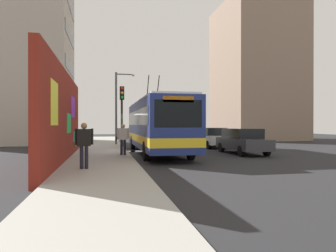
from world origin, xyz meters
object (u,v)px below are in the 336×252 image
object	(u,v)px
parked_car_dark_gray	(242,141)
parked_car_white	(212,137)
parked_car_silver	(179,133)
pedestrian_at_curb	(123,137)
city_bus	(157,124)
pedestrian_near_wall	(84,142)
traffic_light	(122,107)
parked_car_champagne	(193,135)
street_lamp	(118,103)

from	to	relation	value
parked_car_dark_gray	parked_car_white	distance (m)	5.58
parked_car_silver	pedestrian_at_curb	world-z (taller)	pedestrian_at_curb
city_bus	pedestrian_near_wall	distance (m)	8.17
parked_car_dark_gray	parked_car_white	size ratio (longest dim) A/B	1.03
pedestrian_near_wall	traffic_light	world-z (taller)	traffic_light
parked_car_champagne	parked_car_white	bearing A→B (deg)	180.00
parked_car_dark_gray	pedestrian_at_curb	world-z (taller)	pedestrian_at_curb
parked_car_silver	pedestrian_at_curb	size ratio (longest dim) A/B	2.79
parked_car_white	traffic_light	world-z (taller)	traffic_light
traffic_light	pedestrian_at_curb	bearing A→B (deg)	178.00
parked_car_champagne	pedestrian_near_wall	bearing A→B (deg)	151.35
parked_car_champagne	street_lamp	world-z (taller)	street_lamp
parked_car_champagne	parked_car_dark_gray	bearing A→B (deg)	180.00
parked_car_white	pedestrian_at_curb	size ratio (longest dim) A/B	2.64
parked_car_white	street_lamp	size ratio (longest dim) A/B	0.73
parked_car_silver	traffic_light	world-z (taller)	traffic_light
parked_car_white	parked_car_silver	world-z (taller)	same
parked_car_silver	street_lamp	xyz separation A→B (m)	(-8.05, 7.26, 2.87)
pedestrian_at_curb	parked_car_dark_gray	bearing A→B (deg)	-84.27
city_bus	street_lamp	distance (m)	8.08
city_bus	parked_car_dark_gray	xyz separation A→B (m)	(-1.28, -5.20, -1.02)
street_lamp	pedestrian_at_curb	bearing A→B (deg)	178.90
parked_car_silver	pedestrian_near_wall	distance (m)	24.53
pedestrian_at_curb	pedestrian_near_wall	bearing A→B (deg)	160.71
city_bus	parked_car_silver	size ratio (longest dim) A/B	2.44
city_bus	street_lamp	bearing A→B (deg)	15.15
pedestrian_at_curb	traffic_light	size ratio (longest dim) A/B	0.41
city_bus	parked_car_champagne	distance (m)	11.12
traffic_light	street_lamp	xyz separation A→B (m)	(7.02, -0.09, 0.78)
parked_car_silver	pedestrian_at_curb	distance (m)	19.17
parked_car_white	pedestrian_near_wall	size ratio (longest dim) A/B	2.57
city_bus	parked_car_silver	bearing A→B (deg)	-18.39
street_lamp	parked_car_white	bearing A→B (deg)	-114.37
city_bus	pedestrian_near_wall	xyz separation A→B (m)	(-7.09, 4.01, -0.67)
parked_car_silver	city_bus	bearing A→B (deg)	161.61
pedestrian_at_curb	traffic_light	xyz separation A→B (m)	(2.60, -0.09, 1.77)
pedestrian_near_wall	city_bus	bearing A→B (deg)	-29.51
parked_car_dark_gray	parked_car_champagne	xyz separation A→B (m)	(11.06, 0.00, 0.00)
parked_car_white	street_lamp	distance (m)	8.47
parked_car_dark_gray	pedestrian_at_curb	size ratio (longest dim) A/B	2.72
city_bus	traffic_light	distance (m)	2.47
parked_car_silver	traffic_light	size ratio (longest dim) A/B	1.16
parked_car_white	parked_car_champagne	xyz separation A→B (m)	(5.47, -0.00, 0.00)
city_bus	parked_car_dark_gray	distance (m)	5.45
parked_car_white	street_lamp	world-z (taller)	street_lamp
parked_car_silver	pedestrian_at_curb	xyz separation A→B (m)	(-17.67, 7.44, 0.32)
city_bus	parked_car_white	xyz separation A→B (m)	(4.31, -5.20, -1.02)
parked_car_silver	parked_car_white	bearing A→B (deg)	180.00
pedestrian_near_wall	traffic_light	distance (m)	8.08
city_bus	parked_car_dark_gray	bearing A→B (deg)	-103.82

